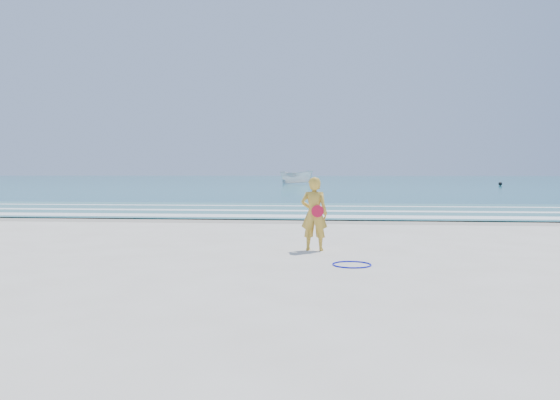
{
  "coord_description": "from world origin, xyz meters",
  "views": [
    {
      "loc": [
        1.42,
        -10.4,
        1.76
      ],
      "look_at": [
        0.05,
        4.0,
        1.0
      ],
      "focal_mm": 35.0,
      "sensor_mm": 36.0,
      "label": 1
    }
  ],
  "objects": [
    {
      "name": "foam_near",
      "position": [
        0.0,
        10.3,
        0.05
      ],
      "size": [
        400.0,
        1.4,
        0.01
      ],
      "primitive_type": "cube",
      "color": "white",
      "rests_on": "shallow"
    },
    {
      "name": "wet_sand",
      "position": [
        0.0,
        9.0,
        0.0
      ],
      "size": [
        400.0,
        2.4,
        0.0
      ],
      "primitive_type": "cube",
      "color": "#B2A893",
      "rests_on": "ground"
    },
    {
      "name": "ocean",
      "position": [
        0.0,
        105.0,
        0.02
      ],
      "size": [
        400.0,
        190.0,
        0.04
      ],
      "primitive_type": "cube",
      "color": "#19727F",
      "rests_on": "ground"
    },
    {
      "name": "shallow",
      "position": [
        0.0,
        14.0,
        0.04
      ],
      "size": [
        400.0,
        10.0,
        0.01
      ],
      "primitive_type": "cube",
      "color": "#59B7AD",
      "rests_on": "ocean"
    },
    {
      "name": "woman",
      "position": [
        1.03,
        1.68,
        0.82
      ],
      "size": [
        0.64,
        0.47,
        1.64
      ],
      "color": "gold",
      "rests_on": "ground"
    },
    {
      "name": "boat",
      "position": [
        -3.35,
        63.87,
        1.01
      ],
      "size": [
        5.38,
        3.82,
        1.95
      ],
      "primitive_type": "imported",
      "rotation": [
        0.0,
        0.0,
        1.14
      ],
      "color": "white",
      "rests_on": "ocean"
    },
    {
      "name": "ground",
      "position": [
        0.0,
        0.0,
        0.0
      ],
      "size": [
        400.0,
        400.0,
        0.0
      ],
      "primitive_type": "plane",
      "color": "silver",
      "rests_on": "ground"
    },
    {
      "name": "foam_far",
      "position": [
        0.0,
        16.5,
        0.05
      ],
      "size": [
        400.0,
        0.6,
        0.01
      ],
      "primitive_type": "cube",
      "color": "white",
      "rests_on": "shallow"
    },
    {
      "name": "hoop",
      "position": [
        1.8,
        -0.17,
        0.01
      ],
      "size": [
        0.89,
        0.89,
        0.03
      ],
      "primitive_type": "torus",
      "rotation": [
        0.0,
        0.0,
        -0.24
      ],
      "color": "#0A0FC4",
      "rests_on": "ground"
    },
    {
      "name": "buoy",
      "position": [
        21.8,
        57.96,
        0.27
      ],
      "size": [
        0.46,
        0.46,
        0.46
      ],
      "primitive_type": "sphere",
      "color": "black",
      "rests_on": "ocean"
    },
    {
      "name": "foam_mid",
      "position": [
        0.0,
        13.2,
        0.05
      ],
      "size": [
        400.0,
        0.9,
        0.01
      ],
      "primitive_type": "cube",
      "color": "white",
      "rests_on": "shallow"
    }
  ]
}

